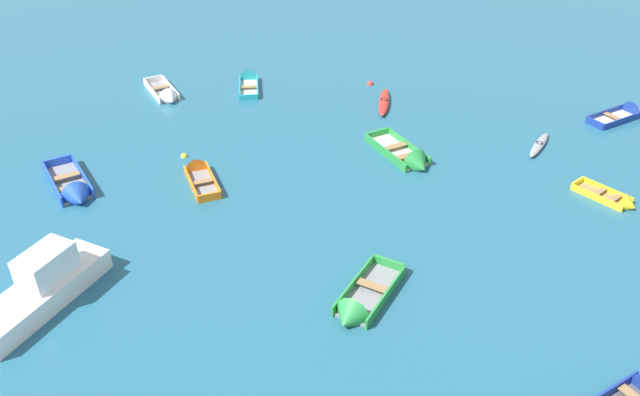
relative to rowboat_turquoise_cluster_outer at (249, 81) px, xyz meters
The scene contains 13 objects.
rowboat_turquoise_cluster_outer is the anchor object (origin of this frame).
rowboat_green_far_left 21.72m from the rowboat_turquoise_cluster_outer, 60.20° to the right, with size 2.35×4.23×1.29m.
motor_launch_white_midfield_left 21.63m from the rowboat_turquoise_cluster_outer, 91.61° to the right, with size 2.84×6.46×2.25m.
rowboat_yellow_far_right 22.73m from the rowboat_turquoise_cluster_outer, 23.43° to the right, with size 2.93×2.46×0.94m.
kayak_grey_back_row_left 18.12m from the rowboat_turquoise_cluster_outer, 13.83° to the right, with size 1.36×3.04×0.29m.
rowboat_blue_back_row_center 14.80m from the rowboat_turquoise_cluster_outer, 103.60° to the right, with size 4.15×4.08×1.34m.
kayak_red_near_left 8.92m from the rowboat_turquoise_cluster_outer, ahead, with size 0.99×3.81×0.36m.
rowboat_orange_outer_right 11.50m from the rowboat_turquoise_cluster_outer, 82.85° to the right, with size 2.86×3.41×1.02m.
rowboat_deep_blue_center 22.57m from the rowboat_turquoise_cluster_outer, ahead, with size 3.50×3.48×1.14m.
rowboat_green_far_back 13.61m from the rowboat_turquoise_cluster_outer, 34.17° to the right, with size 4.02×4.22×1.40m.
rowboat_white_near_right 5.29m from the rowboat_turquoise_cluster_outer, 139.58° to the right, with size 3.52×3.66×1.13m.
mooring_buoy_central 7.71m from the rowboat_turquoise_cluster_outer, 12.51° to the left, with size 0.44×0.44×0.44m, color red.
mooring_buoy_trailing 9.80m from the rowboat_turquoise_cluster_outer, 90.23° to the right, with size 0.37×0.37×0.37m, color yellow.
Camera 1 is at (5.98, -6.03, 16.22)m, focal length 36.11 mm.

